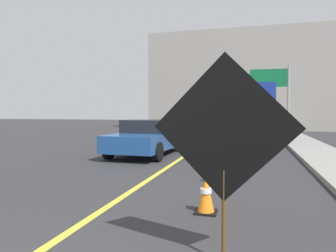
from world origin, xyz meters
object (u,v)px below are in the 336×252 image
at_px(box_truck, 252,111).
at_px(roadwork_sign, 224,132).
at_px(pickup_car, 148,137).
at_px(traffic_cone_near_sign, 206,194).
at_px(highway_guide_sign, 277,88).
at_px(traffic_cone_curbside, 216,149).
at_px(traffic_cone_mid_lane, 215,169).
at_px(traffic_cone_far_lane, 206,157).
at_px(arrow_board_trailer, 229,138).

bearing_deg(box_truck, roadwork_sign, -91.06).
distance_m(pickup_car, traffic_cone_near_sign, 7.19).
bearing_deg(roadwork_sign, box_truck, 88.94).
xyz_separation_m(roadwork_sign, highway_guide_sign, (2.03, 20.38, 1.95)).
bearing_deg(box_truck, traffic_cone_curbside, -98.92).
relative_size(highway_guide_sign, traffic_cone_curbside, 7.65).
distance_m(highway_guide_sign, traffic_cone_curbside, 13.18).
relative_size(traffic_cone_mid_lane, traffic_cone_far_lane, 0.97).
bearing_deg(pickup_car, highway_guide_sign, 65.19).
distance_m(box_truck, traffic_cone_near_sign, 14.41).
xyz_separation_m(box_truck, traffic_cone_near_sign, (-0.73, -14.32, -1.41)).
height_order(traffic_cone_far_lane, traffic_cone_curbside, traffic_cone_far_lane).
height_order(roadwork_sign, traffic_cone_mid_lane, roadwork_sign).
bearing_deg(traffic_cone_near_sign, arrow_board_trailer, 91.67).
height_order(roadwork_sign, box_truck, box_truck).
bearing_deg(box_truck, arrow_board_trailer, -101.10).
xyz_separation_m(arrow_board_trailer, highway_guide_sign, (2.74, 9.49, 2.94)).
bearing_deg(box_truck, pickup_car, -116.55).
bearing_deg(traffic_cone_near_sign, traffic_cone_far_lane, 98.12).
bearing_deg(traffic_cone_mid_lane, box_truck, 86.13).
relative_size(box_truck, highway_guide_sign, 1.56).
height_order(arrow_board_trailer, traffic_cone_mid_lane, arrow_board_trailer).
bearing_deg(arrow_board_trailer, box_truck, 78.90).
bearing_deg(traffic_cone_curbside, highway_guide_sign, 76.46).
bearing_deg(arrow_board_trailer, pickup_car, -136.52).
xyz_separation_m(pickup_car, traffic_cone_far_lane, (2.66, -2.53, -0.35)).
bearing_deg(arrow_board_trailer, traffic_cone_curbside, -95.12).
distance_m(arrow_board_trailer, highway_guide_sign, 10.31).
height_order(traffic_cone_mid_lane, traffic_cone_far_lane, traffic_cone_far_lane).
xyz_separation_m(pickup_car, traffic_cone_curbside, (2.68, -0.17, -0.38)).
distance_m(arrow_board_trailer, box_truck, 5.35).
height_order(box_truck, traffic_cone_curbside, box_truck).
bearing_deg(arrow_board_trailer, traffic_cone_far_lane, -93.10).
bearing_deg(traffic_cone_curbside, arrow_board_trailer, 84.88).
relative_size(traffic_cone_near_sign, traffic_cone_mid_lane, 0.95).
distance_m(pickup_car, traffic_cone_far_lane, 3.68).
distance_m(arrow_board_trailer, traffic_cone_mid_lane, 7.04).
height_order(traffic_cone_near_sign, traffic_cone_curbside, traffic_cone_near_sign).
bearing_deg(pickup_car, roadwork_sign, -65.73).
xyz_separation_m(highway_guide_sign, traffic_cone_near_sign, (-2.47, -18.71, -3.10)).
relative_size(arrow_board_trailer, traffic_cone_far_lane, 3.78).
xyz_separation_m(roadwork_sign, pickup_car, (-3.65, 8.09, -0.78)).
xyz_separation_m(highway_guide_sign, traffic_cone_far_lane, (-3.02, -14.81, -3.07)).
distance_m(roadwork_sign, traffic_cone_far_lane, 5.76).
distance_m(roadwork_sign, traffic_cone_mid_lane, 4.04).
relative_size(pickup_car, traffic_cone_curbside, 6.89).
height_order(roadwork_sign, traffic_cone_near_sign, roadwork_sign).
bearing_deg(roadwork_sign, traffic_cone_far_lane, 100.11).
relative_size(roadwork_sign, box_truck, 0.30).
bearing_deg(pickup_car, traffic_cone_curbside, -3.71).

